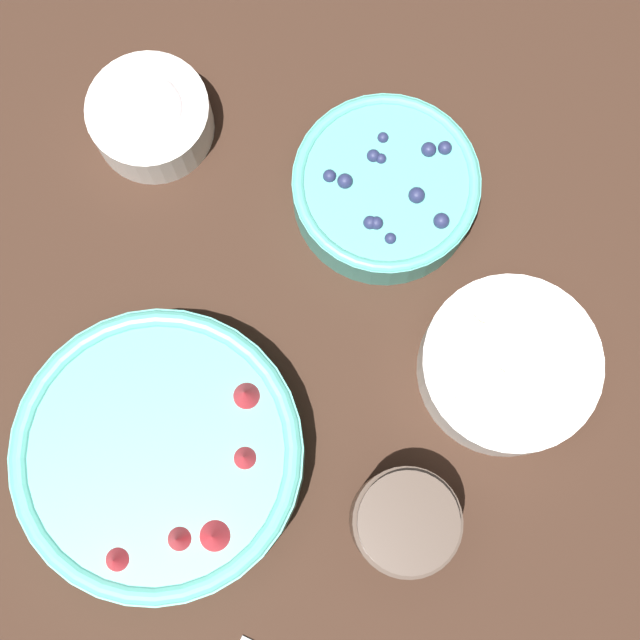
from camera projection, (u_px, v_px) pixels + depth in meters
The scene contains 6 objects.
ground_plane at pixel (259, 440), 0.83m from camera, with size 4.00×4.00×0.00m, color #382319.
bowl_strawberries at pixel (161, 455), 0.79m from camera, with size 0.26×0.26×0.09m.
bowl_blueberries at pixel (385, 188), 0.85m from camera, with size 0.18×0.18×0.06m.
bowl_bananas at pixel (509, 365), 0.81m from camera, with size 0.16×0.16×0.05m.
bowl_cream at pixel (150, 115), 0.86m from camera, with size 0.12×0.12×0.06m.
jar_chocolate at pixel (403, 521), 0.77m from camera, with size 0.09×0.09×0.10m.
Camera 1 is at (-0.04, -0.07, 0.83)m, focal length 50.00 mm.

